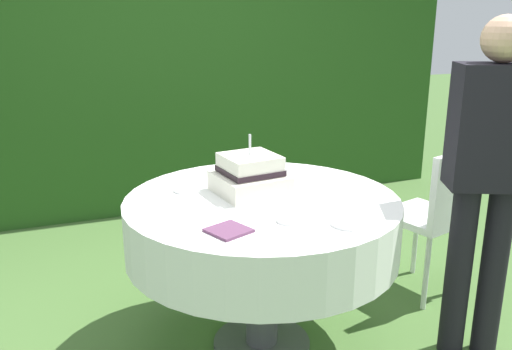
# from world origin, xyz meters

# --- Properties ---
(ground_plane) EXTENTS (20.00, 20.00, 0.00)m
(ground_plane) POSITION_xyz_m (0.00, 0.00, 0.00)
(ground_plane) COLOR #476B33
(foliage_hedge) EXTENTS (5.12, 0.64, 2.44)m
(foliage_hedge) POSITION_xyz_m (0.00, 2.40, 1.22)
(foliage_hedge) COLOR #234C19
(foliage_hedge) RESTS_ON ground_plane
(cake_table) EXTENTS (1.28, 1.28, 0.78)m
(cake_table) POSITION_xyz_m (0.00, 0.00, 0.64)
(cake_table) COLOR #4C4C51
(cake_table) RESTS_ON ground_plane
(wedding_cake) EXTENTS (0.35, 0.36, 0.28)m
(wedding_cake) POSITION_xyz_m (-0.02, 0.10, 0.87)
(wedding_cake) COLOR silver
(wedding_cake) RESTS_ON cake_table
(serving_plate_near) EXTENTS (0.11, 0.11, 0.01)m
(serving_plate_near) POSITION_xyz_m (-0.31, 0.22, 0.79)
(serving_plate_near) COLOR white
(serving_plate_near) RESTS_ON cake_table
(serving_plate_far) EXTENTS (0.10, 0.10, 0.01)m
(serving_plate_far) POSITION_xyz_m (-0.01, -0.32, 0.79)
(serving_plate_far) COLOR white
(serving_plate_far) RESTS_ON cake_table
(serving_plate_left) EXTENTS (0.11, 0.11, 0.01)m
(serving_plate_left) POSITION_xyz_m (0.33, 0.40, 0.79)
(serving_plate_left) COLOR white
(serving_plate_left) RESTS_ON cake_table
(serving_plate_right) EXTENTS (0.14, 0.14, 0.01)m
(serving_plate_right) POSITION_xyz_m (0.20, -0.44, 0.79)
(serving_plate_right) COLOR white
(serving_plate_right) RESTS_ON cake_table
(napkin_stack) EXTENTS (0.19, 0.19, 0.01)m
(napkin_stack) POSITION_xyz_m (-0.27, -0.33, 0.79)
(napkin_stack) COLOR #603856
(napkin_stack) RESTS_ON cake_table
(garden_chair) EXTENTS (0.49, 0.49, 0.89)m
(garden_chair) POSITION_xyz_m (1.11, 0.11, 0.54)
(garden_chair) COLOR white
(garden_chair) RESTS_ON ground_plane
(standing_person) EXTENTS (0.41, 0.33, 1.60)m
(standing_person) POSITION_xyz_m (0.93, -0.41, 0.93)
(standing_person) COLOR black
(standing_person) RESTS_ON ground_plane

